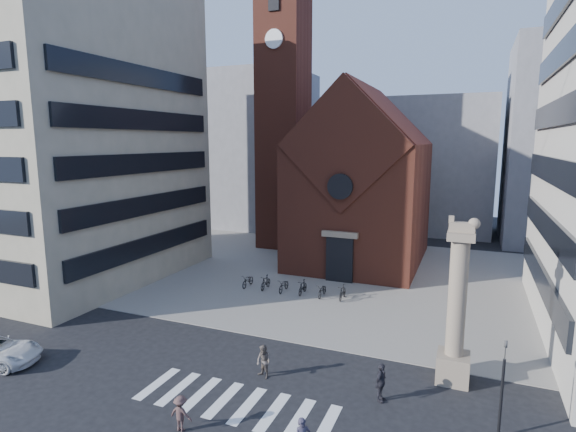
% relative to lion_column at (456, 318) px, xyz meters
% --- Properties ---
extents(ground, '(120.00, 120.00, 0.00)m').
position_rel_lion_column_xyz_m(ground, '(-10.01, -3.00, -3.46)').
color(ground, black).
rests_on(ground, ground).
extents(piazza, '(46.00, 30.00, 0.05)m').
position_rel_lion_column_xyz_m(piazza, '(-10.01, 16.00, -3.43)').
color(piazza, gray).
rests_on(piazza, ground).
extents(zebra_crossing, '(10.20, 3.20, 0.01)m').
position_rel_lion_column_xyz_m(zebra_crossing, '(-9.46, -6.00, -3.45)').
color(zebra_crossing, white).
rests_on(zebra_crossing, ground).
extents(church, '(12.00, 16.65, 18.00)m').
position_rel_lion_column_xyz_m(church, '(-10.01, 22.04, 4.53)').
color(church, brown).
rests_on(church, ground).
extents(campanile, '(5.50, 5.50, 31.20)m').
position_rel_lion_column_xyz_m(campanile, '(-20.01, 25.00, 12.28)').
color(campanile, brown).
rests_on(campanile, ground).
extents(building_left, '(18.00, 20.00, 26.00)m').
position_rel_lion_column_xyz_m(building_left, '(-34.01, 7.00, 9.54)').
color(building_left, tan).
rests_on(building_left, ground).
extents(bg_block_left, '(16.00, 14.00, 22.00)m').
position_rel_lion_column_xyz_m(bg_block_left, '(-30.01, 37.00, 7.54)').
color(bg_block_left, gray).
rests_on(bg_block_left, ground).
extents(bg_block_mid, '(14.00, 12.00, 18.00)m').
position_rel_lion_column_xyz_m(bg_block_mid, '(-4.01, 42.00, 5.54)').
color(bg_block_mid, gray).
rests_on(bg_block_mid, ground).
extents(lion_column, '(1.63, 1.60, 8.68)m').
position_rel_lion_column_xyz_m(lion_column, '(0.00, 0.00, 0.00)').
color(lion_column, gray).
rests_on(lion_column, ground).
extents(traffic_light, '(0.13, 0.16, 4.30)m').
position_rel_lion_column_xyz_m(traffic_light, '(1.99, -4.00, -1.17)').
color(traffic_light, black).
rests_on(traffic_light, ground).
extents(pedestrian_1, '(1.05, 0.94, 1.76)m').
position_rel_lion_column_xyz_m(pedestrian_1, '(-9.21, -3.37, -2.58)').
color(pedestrian_1, '#5A4F48').
rests_on(pedestrian_1, ground).
extents(pedestrian_2, '(0.68, 1.18, 1.90)m').
position_rel_lion_column_xyz_m(pedestrian_2, '(-3.11, -3.22, -2.51)').
color(pedestrian_2, '#26252C').
rests_on(pedestrian_2, ground).
extents(pedestrian_3, '(1.03, 0.60, 1.57)m').
position_rel_lion_column_xyz_m(pedestrian_3, '(-10.62, -8.68, -2.67)').
color(pedestrian_3, '#493330').
rests_on(pedestrian_3, ground).
extents(scooter_0, '(0.72, 1.97, 1.03)m').
position_rel_lion_column_xyz_m(scooter_0, '(-16.83, 9.59, -2.89)').
color(scooter_0, black).
rests_on(scooter_0, piazza).
extents(scooter_1, '(0.57, 1.91, 1.14)m').
position_rel_lion_column_xyz_m(scooter_1, '(-15.17, 9.59, -2.84)').
color(scooter_1, black).
rests_on(scooter_1, piazza).
extents(scooter_2, '(0.72, 1.97, 1.03)m').
position_rel_lion_column_xyz_m(scooter_2, '(-13.51, 9.59, -2.89)').
color(scooter_2, black).
rests_on(scooter_2, piazza).
extents(scooter_3, '(0.57, 1.91, 1.14)m').
position_rel_lion_column_xyz_m(scooter_3, '(-11.85, 9.59, -2.84)').
color(scooter_3, black).
rests_on(scooter_3, piazza).
extents(scooter_4, '(0.72, 1.97, 1.03)m').
position_rel_lion_column_xyz_m(scooter_4, '(-10.19, 9.59, -2.89)').
color(scooter_4, black).
rests_on(scooter_4, piazza).
extents(scooter_5, '(0.57, 1.91, 1.14)m').
position_rel_lion_column_xyz_m(scooter_5, '(-8.52, 9.59, -2.84)').
color(scooter_5, black).
rests_on(scooter_5, piazza).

